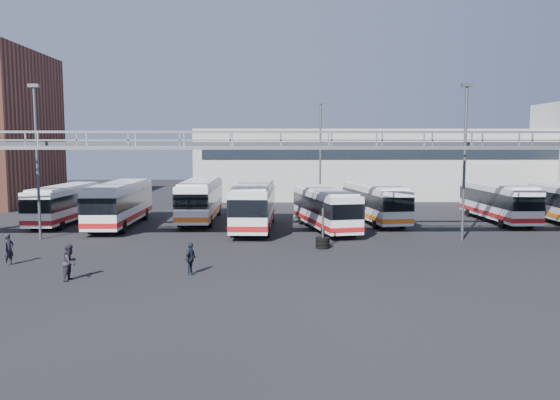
{
  "coord_description": "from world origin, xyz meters",
  "views": [
    {
      "loc": [
        -0.7,
        -28.27,
        6.29
      ],
      "look_at": [
        -0.03,
        6.0,
        2.8
      ],
      "focal_mm": 35.0,
      "sensor_mm": 36.0,
      "label": 1
    }
  ],
  "objects_px": {
    "bus_3": "(201,198)",
    "bus_6": "(375,201)",
    "pedestrian_b": "(70,262)",
    "tire_stack": "(323,242)",
    "bus_8": "(498,201)",
    "light_pole_back": "(320,151)",
    "light_pole_left": "(37,153)",
    "bus_1": "(65,203)",
    "pedestrian_d": "(190,259)",
    "bus_2": "(120,202)",
    "bus_4": "(254,204)",
    "bus_5": "(325,207)",
    "light_pole_mid": "(465,153)",
    "pedestrian_a": "(9,249)"
  },
  "relations": [
    {
      "from": "bus_3",
      "to": "bus_6",
      "type": "bearing_deg",
      "value": -4.23
    },
    {
      "from": "pedestrian_b",
      "to": "tire_stack",
      "type": "xyz_separation_m",
      "value": [
        12.5,
        7.61,
        -0.44
      ]
    },
    {
      "from": "bus_8",
      "to": "pedestrian_b",
      "type": "height_order",
      "value": "bus_8"
    },
    {
      "from": "light_pole_back",
      "to": "light_pole_left",
      "type": "bearing_deg",
      "value": -145.01
    },
    {
      "from": "bus_6",
      "to": "bus_1",
      "type": "bearing_deg",
      "value": 172.37
    },
    {
      "from": "light_pole_back",
      "to": "tire_stack",
      "type": "relative_size",
      "value": 4.17
    },
    {
      "from": "pedestrian_d",
      "to": "light_pole_left",
      "type": "bearing_deg",
      "value": 69.96
    },
    {
      "from": "pedestrian_b",
      "to": "bus_2",
      "type": "bearing_deg",
      "value": 19.9
    },
    {
      "from": "bus_3",
      "to": "bus_4",
      "type": "distance_m",
      "value": 6.38
    },
    {
      "from": "bus_1",
      "to": "bus_5",
      "type": "distance_m",
      "value": 20.71
    },
    {
      "from": "light_pole_mid",
      "to": "bus_8",
      "type": "distance_m",
      "value": 11.08
    },
    {
      "from": "bus_1",
      "to": "bus_6",
      "type": "height_order",
      "value": "bus_6"
    },
    {
      "from": "bus_2",
      "to": "pedestrian_a",
      "type": "distance_m",
      "value": 13.72
    },
    {
      "from": "light_pole_back",
      "to": "bus_5",
      "type": "xyz_separation_m",
      "value": [
        -0.6,
        -10.51,
        -4.04
      ]
    },
    {
      "from": "bus_5",
      "to": "bus_8",
      "type": "xyz_separation_m",
      "value": [
        14.5,
        4.01,
        0.07
      ]
    },
    {
      "from": "bus_4",
      "to": "bus_8",
      "type": "bearing_deg",
      "value": 12.87
    },
    {
      "from": "light_pole_mid",
      "to": "bus_1",
      "type": "distance_m",
      "value": 30.37
    },
    {
      "from": "bus_3",
      "to": "bus_8",
      "type": "relative_size",
      "value": 1.07
    },
    {
      "from": "bus_1",
      "to": "tire_stack",
      "type": "relative_size",
      "value": 4.15
    },
    {
      "from": "light_pole_mid",
      "to": "light_pole_back",
      "type": "bearing_deg",
      "value": 118.07
    },
    {
      "from": "bus_6",
      "to": "pedestrian_b",
      "type": "relative_size",
      "value": 6.22
    },
    {
      "from": "bus_5",
      "to": "bus_6",
      "type": "distance_m",
      "value": 5.91
    },
    {
      "from": "pedestrian_b",
      "to": "bus_8",
      "type": "bearing_deg",
      "value": -43.86
    },
    {
      "from": "light_pole_left",
      "to": "bus_1",
      "type": "relative_size",
      "value": 1.01
    },
    {
      "from": "bus_5",
      "to": "tire_stack",
      "type": "distance_m",
      "value": 7.24
    },
    {
      "from": "light_pole_mid",
      "to": "bus_6",
      "type": "height_order",
      "value": "light_pole_mid"
    },
    {
      "from": "bus_8",
      "to": "light_pole_mid",
      "type": "bearing_deg",
      "value": -125.75
    },
    {
      "from": "bus_1",
      "to": "pedestrian_d",
      "type": "distance_m",
      "value": 21.32
    },
    {
      "from": "bus_6",
      "to": "bus_5",
      "type": "bearing_deg",
      "value": -146.73
    },
    {
      "from": "bus_5",
      "to": "pedestrian_d",
      "type": "distance_m",
      "value": 15.84
    },
    {
      "from": "bus_8",
      "to": "pedestrian_d",
      "type": "distance_m",
      "value": 28.58
    },
    {
      "from": "light_pole_back",
      "to": "bus_3",
      "type": "xyz_separation_m",
      "value": [
        -10.38,
        -5.51,
        -3.85
      ]
    },
    {
      "from": "pedestrian_a",
      "to": "pedestrian_b",
      "type": "height_order",
      "value": "pedestrian_b"
    },
    {
      "from": "bus_4",
      "to": "pedestrian_b",
      "type": "relative_size",
      "value": 6.75
    },
    {
      "from": "light_pole_mid",
      "to": "bus_2",
      "type": "relative_size",
      "value": 0.92
    },
    {
      "from": "bus_3",
      "to": "pedestrian_b",
      "type": "bearing_deg",
      "value": -100.21
    },
    {
      "from": "pedestrian_d",
      "to": "pedestrian_b",
      "type": "bearing_deg",
      "value": 122.23
    },
    {
      "from": "light_pole_left",
      "to": "bus_4",
      "type": "relative_size",
      "value": 0.89
    },
    {
      "from": "tire_stack",
      "to": "pedestrian_b",
      "type": "bearing_deg",
      "value": -148.67
    },
    {
      "from": "bus_1",
      "to": "tire_stack",
      "type": "distance_m",
      "value": 22.3
    },
    {
      "from": "bus_4",
      "to": "pedestrian_a",
      "type": "bearing_deg",
      "value": -133.59
    },
    {
      "from": "tire_stack",
      "to": "light_pole_mid",
      "type": "bearing_deg",
      "value": 15.31
    },
    {
      "from": "tire_stack",
      "to": "light_pole_back",
      "type": "bearing_deg",
      "value": 85.24
    },
    {
      "from": "bus_4",
      "to": "pedestrian_b",
      "type": "distance_m",
      "value": 17.27
    },
    {
      "from": "bus_2",
      "to": "pedestrian_d",
      "type": "relative_size",
      "value": 7.1
    },
    {
      "from": "bus_8",
      "to": "pedestrian_d",
      "type": "bearing_deg",
      "value": -142.77
    },
    {
      "from": "light_pole_mid",
      "to": "light_pole_left",
      "type": "bearing_deg",
      "value": 177.95
    },
    {
      "from": "bus_3",
      "to": "pedestrian_d",
      "type": "relative_size",
      "value": 7.13
    },
    {
      "from": "light_pole_mid",
      "to": "pedestrian_a",
      "type": "bearing_deg",
      "value": -165.34
    },
    {
      "from": "light_pole_back",
      "to": "pedestrian_a",
      "type": "distance_m",
      "value": 28.98
    }
  ]
}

